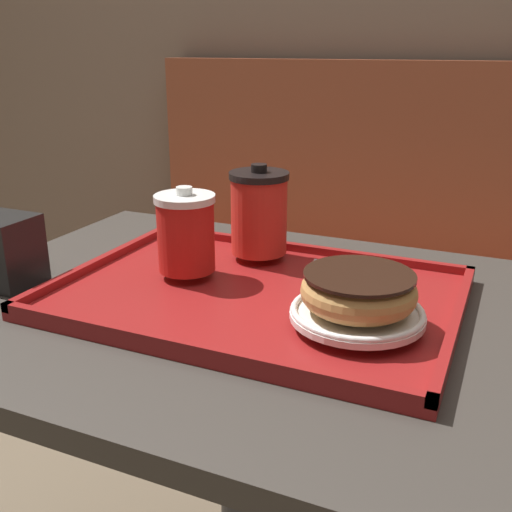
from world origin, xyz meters
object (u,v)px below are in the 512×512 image
(coffee_cup_rear, at_px, (259,212))
(donut_chocolate_glazed, at_px, (359,290))
(coffee_cup_front, at_px, (186,232))
(spoon, at_px, (384,267))

(coffee_cup_rear, relative_size, donut_chocolate_glazed, 1.01)
(coffee_cup_front, distance_m, coffee_cup_rear, 0.13)
(coffee_cup_front, height_order, spoon, coffee_cup_front)
(coffee_cup_front, relative_size, coffee_cup_rear, 0.88)
(coffee_cup_rear, relative_size, spoon, 0.98)
(donut_chocolate_glazed, bearing_deg, coffee_cup_front, 167.00)
(coffee_cup_front, bearing_deg, coffee_cup_rear, 60.96)
(coffee_cup_rear, height_order, donut_chocolate_glazed, coffee_cup_rear)
(coffee_cup_rear, bearing_deg, coffee_cup_front, -119.04)
(spoon, bearing_deg, coffee_cup_front, -161.36)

